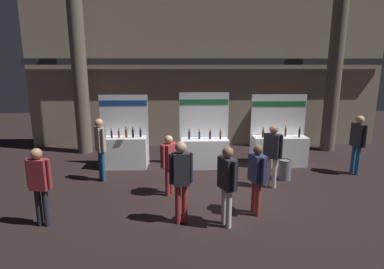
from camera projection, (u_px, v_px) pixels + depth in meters
The scene contains 14 objects.
ground_plane at pixel (220, 188), 8.56m from camera, with size 28.87×28.87×0.00m, color black.
hall_colonnade at pixel (207, 70), 12.48m from camera, with size 14.44×1.41×6.31m.
exhibitor_booth_0 at pixel (124, 149), 10.21m from camera, with size 1.59×0.72×2.38m.
exhibitor_booth_1 at pixel (204, 149), 10.25m from camera, with size 1.64×0.66×2.45m.
exhibitor_booth_2 at pixel (279, 148), 10.45m from camera, with size 1.86×0.66×2.37m.
trash_bin at pixel (285, 170), 9.15m from camera, with size 0.37×0.37×0.60m.
visitor_0 at pixel (181, 175), 6.44m from camera, with size 0.50×0.30×1.80m.
visitor_1 at pixel (358, 139), 9.46m from camera, with size 0.31×0.58×1.84m.
visitor_2 at pixel (39, 181), 6.34m from camera, with size 0.53×0.27×1.69m.
visitor_3 at pixel (227, 179), 6.33m from camera, with size 0.38×0.56×1.73m.
visitor_4 at pixel (273, 151), 8.40m from camera, with size 0.45×0.43×1.76m.
visitor_5 at pixel (257, 173), 6.86m from camera, with size 0.35×0.57×1.63m.
visitor_6 at pixel (100, 145), 8.90m from camera, with size 0.35×0.39×1.85m.
visitor_7 at pixel (169, 160), 7.94m from camera, with size 0.43×0.49×1.59m.
Camera 1 is at (-1.07, -8.00, 3.30)m, focal length 28.95 mm.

